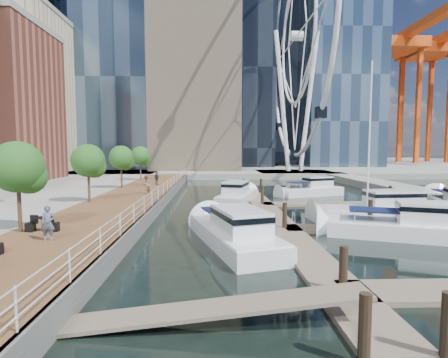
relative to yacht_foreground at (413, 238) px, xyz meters
The scene contains 16 objects.
ground 11.67m from the yacht_foreground, 150.00° to the right, with size 520.00×520.00×0.00m, color black.
boardwalk 21.20m from the yacht_foreground, 154.38° to the left, with size 6.00×60.00×1.00m, color brown.
seawall 18.54m from the yacht_foreground, 150.37° to the left, with size 0.25×60.00×1.00m, color #595954.
land_far 96.69m from the yacht_foreground, 96.00° to the left, with size 200.00×114.00×1.00m, color gray.
breakwater 17.28m from the yacht_foreground, 55.07° to the left, with size 4.00×60.00×1.00m, color gray.
pier 46.33m from the yacht_foreground, 85.18° to the left, with size 14.00×12.00×1.00m, color gray.
railing 18.68m from the yacht_foreground, 150.52° to the left, with size 0.10×60.00×1.05m, color white, non-canonical shape.
floating_docks 4.69m from the yacht_foreground, 117.36° to the left, with size 16.00×34.00×2.60m.
ferris_wheel 53.08m from the yacht_foreground, 85.18° to the left, with size 5.80×45.60×47.80m.
port_cranes 108.55m from the yacht_foreground, 57.35° to the left, with size 40.00×52.00×38.00m.
street_trees 23.40m from the yacht_foreground, 159.22° to the left, with size 2.60×42.60×4.60m.
yacht_foreground is the anchor object (origin of this frame).
pedestrian_near 19.69m from the yacht_foreground, 169.20° to the right, with size 0.59×0.39×1.63m, color #4F5869.
pedestrian_mid 22.44m from the yacht_foreground, 143.54° to the left, with size 0.87×0.68×1.80m, color #886D5E.
pedestrian_far 28.40m from the yacht_foreground, 130.21° to the left, with size 0.90×0.37×1.53m, color #2D3138.
moored_yachts 5.59m from the yacht_foreground, 93.65° to the left, with size 24.81×36.08×11.50m.
Camera 1 is at (-1.61, -13.83, 5.19)m, focal length 28.00 mm.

